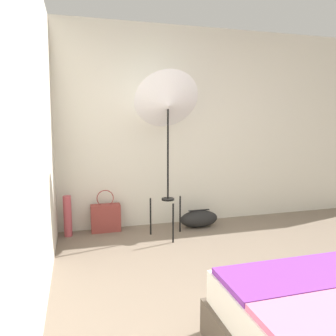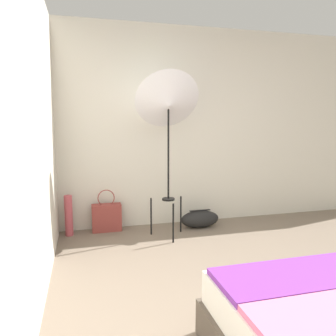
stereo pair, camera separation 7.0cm
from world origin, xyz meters
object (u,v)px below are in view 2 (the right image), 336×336
duffel_bag (200,219)px  paper_roll (69,216)px  photo_umbrella (168,104)px  tote_bag (107,217)px

duffel_bag → paper_roll: size_ratio=1.03×
duffel_bag → paper_roll: 1.66m
photo_umbrella → paper_roll: bearing=164.3°
photo_umbrella → tote_bag: 1.61m
photo_umbrella → tote_bag: (-0.71, 0.38, -1.40)m
photo_umbrella → duffel_bag: size_ratio=3.80×
photo_umbrella → tote_bag: size_ratio=3.64×
photo_umbrella → paper_roll: size_ratio=3.91×
tote_bag → duffel_bag: tote_bag is taller
tote_bag → paper_roll: size_ratio=1.07×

